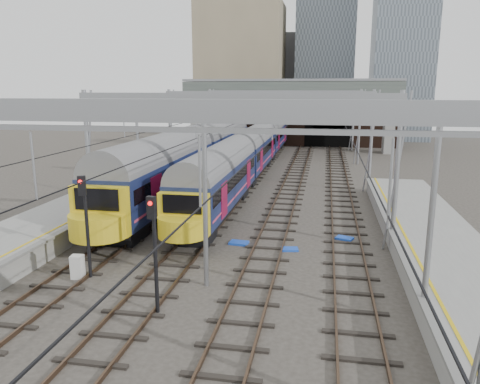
% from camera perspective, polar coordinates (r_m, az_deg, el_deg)
% --- Properties ---
extents(ground, '(160.00, 160.00, 0.00)m').
position_cam_1_polar(ground, '(18.27, -5.71, -13.76)').
color(ground, '#38332D').
rests_on(ground, ground).
extents(tracks, '(14.40, 80.00, 0.22)m').
position_cam_1_polar(tracks, '(32.09, 1.66, -2.01)').
color(tracks, '#4C3828').
rests_on(tracks, ground).
extents(overhead_line, '(16.80, 80.00, 8.00)m').
position_cam_1_polar(overhead_line, '(37.52, 3.25, 10.21)').
color(overhead_line, gray).
rests_on(overhead_line, ground).
extents(retaining_wall, '(28.00, 2.75, 9.00)m').
position_cam_1_polar(retaining_wall, '(67.82, 7.68, 9.26)').
color(retaining_wall, black).
rests_on(retaining_wall, ground).
extents(overbridge, '(28.00, 3.00, 9.25)m').
position_cam_1_polar(overbridge, '(61.89, 6.16, 11.72)').
color(overbridge, gray).
rests_on(overbridge, ground).
extents(city_skyline, '(37.50, 27.50, 60.00)m').
position_cam_1_polar(city_skyline, '(86.68, 9.51, 18.34)').
color(city_skyline, tan).
rests_on(city_skyline, ground).
extents(train_main, '(2.63, 60.78, 4.58)m').
position_cam_1_polar(train_main, '(52.09, 2.96, 6.25)').
color(train_main, black).
rests_on(train_main, ground).
extents(train_second, '(3.03, 35.04, 5.14)m').
position_cam_1_polar(train_second, '(39.54, -5.41, 4.56)').
color(train_second, black).
rests_on(train_second, ground).
extents(signal_near_left, '(0.36, 0.46, 4.54)m').
position_cam_1_polar(signal_near_left, '(20.84, -18.34, -2.52)').
color(signal_near_left, black).
rests_on(signal_near_left, ground).
extents(signal_near_centre, '(0.35, 0.45, 4.43)m').
position_cam_1_polar(signal_near_centre, '(16.93, -10.44, -5.72)').
color(signal_near_centre, black).
rests_on(signal_near_centre, ground).
extents(relay_cabinet, '(0.56, 0.48, 1.03)m').
position_cam_1_polar(relay_cabinet, '(21.66, -19.20, -8.61)').
color(relay_cabinet, silver).
rests_on(relay_cabinet, ground).
extents(equip_cover_a, '(1.04, 0.79, 0.11)m').
position_cam_1_polar(equip_cover_a, '(24.94, -0.14, -6.21)').
color(equip_cover_a, blue).
rests_on(equip_cover_a, ground).
extents(equip_cover_b, '(0.94, 0.74, 0.10)m').
position_cam_1_polar(equip_cover_b, '(24.15, 6.09, -6.94)').
color(equip_cover_b, blue).
rests_on(equip_cover_b, ground).
extents(equip_cover_c, '(1.07, 0.92, 0.11)m').
position_cam_1_polar(equip_cover_c, '(26.32, 12.61, -5.52)').
color(equip_cover_c, blue).
rests_on(equip_cover_c, ground).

